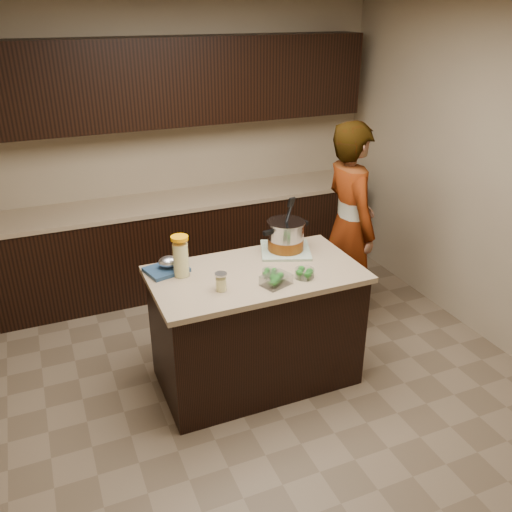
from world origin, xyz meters
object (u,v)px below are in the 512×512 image
(island, at_px, (256,327))
(lemonade_pitcher, at_px, (181,258))
(stock_pot, at_px, (286,237))
(person, at_px, (349,226))

(island, relative_size, lemonade_pitcher, 5.13)
(island, xyz_separation_m, stock_pot, (0.33, 0.22, 0.56))
(island, bearing_deg, person, 25.27)
(stock_pot, distance_m, person, 0.79)
(island, relative_size, person, 0.83)
(island, xyz_separation_m, lemonade_pitcher, (-0.49, 0.15, 0.58))
(lemonade_pitcher, height_order, person, person)
(stock_pot, bearing_deg, lemonade_pitcher, 174.97)
(island, height_order, stock_pot, stock_pot)
(lemonade_pitcher, relative_size, person, 0.16)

